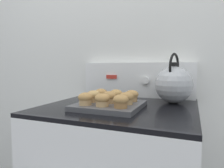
{
  "coord_description": "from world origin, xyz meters",
  "views": [
    {
      "loc": [
        0.33,
        -0.57,
        1.11
      ],
      "look_at": [
        -0.03,
        0.31,
        1.03
      ],
      "focal_mm": 32.0,
      "sensor_mm": 36.0,
      "label": 1
    }
  ],
  "objects_px": {
    "muffin_pan": "(110,105)",
    "muffin_r1_c2": "(127,98)",
    "muffin_r0_c1": "(102,100)",
    "muffin_r2_c1": "(116,95)",
    "muffin_r1_c1": "(109,97)",
    "tea_kettle": "(174,84)",
    "muffin_r0_c0": "(85,99)",
    "muffin_r2_c2": "(132,96)",
    "muffin_r1_c0": "(93,96)",
    "muffin_r2_c0": "(101,94)",
    "muffin_r0_c2": "(121,101)"
  },
  "relations": [
    {
      "from": "muffin_r0_c2",
      "to": "muffin_r2_c1",
      "type": "relative_size",
      "value": 1.0
    },
    {
      "from": "muffin_pan",
      "to": "muffin_r1_c2",
      "type": "xyz_separation_m",
      "value": [
        0.08,
        0.0,
        0.04
      ]
    },
    {
      "from": "muffin_r1_c0",
      "to": "muffin_r2_c2",
      "type": "relative_size",
      "value": 1.0
    },
    {
      "from": "muffin_pan",
      "to": "tea_kettle",
      "type": "relative_size",
      "value": 1.11
    },
    {
      "from": "muffin_r0_c2",
      "to": "muffin_r1_c0",
      "type": "distance_m",
      "value": 0.19
    },
    {
      "from": "muffin_r1_c0",
      "to": "muffin_r1_c1",
      "type": "height_order",
      "value": "same"
    },
    {
      "from": "muffin_r1_c0",
      "to": "muffin_r2_c0",
      "type": "xyz_separation_m",
      "value": [
        0.0,
        0.08,
        0.0
      ]
    },
    {
      "from": "muffin_r2_c1",
      "to": "tea_kettle",
      "type": "bearing_deg",
      "value": 30.85
    },
    {
      "from": "muffin_r0_c2",
      "to": "muffin_r2_c0",
      "type": "distance_m",
      "value": 0.24
    },
    {
      "from": "muffin_r0_c2",
      "to": "muffin_r1_c2",
      "type": "relative_size",
      "value": 1.0
    },
    {
      "from": "muffin_r1_c0",
      "to": "muffin_r1_c2",
      "type": "relative_size",
      "value": 1.0
    },
    {
      "from": "muffin_pan",
      "to": "muffin_r2_c2",
      "type": "bearing_deg",
      "value": 45.03
    },
    {
      "from": "tea_kettle",
      "to": "muffin_r0_c2",
      "type": "bearing_deg",
      "value": -119.26
    },
    {
      "from": "muffin_pan",
      "to": "tea_kettle",
      "type": "xyz_separation_m",
      "value": [
        0.27,
        0.24,
        0.09
      ]
    },
    {
      "from": "muffin_r1_c0",
      "to": "muffin_r2_c0",
      "type": "relative_size",
      "value": 1.0
    },
    {
      "from": "muffin_pan",
      "to": "muffin_r1_c1",
      "type": "bearing_deg",
      "value": -87.88
    },
    {
      "from": "muffin_r2_c1",
      "to": "muffin_r2_c2",
      "type": "bearing_deg",
      "value": 1.64
    },
    {
      "from": "muffin_r0_c2",
      "to": "muffin_r1_c2",
      "type": "distance_m",
      "value": 0.09
    },
    {
      "from": "muffin_r0_c0",
      "to": "muffin_r1_c1",
      "type": "height_order",
      "value": "same"
    },
    {
      "from": "muffin_r0_c2",
      "to": "muffin_r1_c1",
      "type": "bearing_deg",
      "value": 135.84
    },
    {
      "from": "muffin_r1_c2",
      "to": "muffin_pan",
      "type": "bearing_deg",
      "value": -179.35
    },
    {
      "from": "muffin_r0_c0",
      "to": "muffin_r0_c1",
      "type": "xyz_separation_m",
      "value": [
        0.08,
        0.0,
        0.0
      ]
    },
    {
      "from": "muffin_r0_c0",
      "to": "muffin_r1_c2",
      "type": "height_order",
      "value": "same"
    },
    {
      "from": "muffin_r1_c0",
      "to": "muffin_r1_c1",
      "type": "relative_size",
      "value": 1.0
    },
    {
      "from": "muffin_pan",
      "to": "muffin_r1_c2",
      "type": "distance_m",
      "value": 0.09
    },
    {
      "from": "muffin_pan",
      "to": "muffin_r0_c2",
      "type": "xyz_separation_m",
      "value": [
        0.08,
        -0.08,
        0.04
      ]
    },
    {
      "from": "muffin_r0_c1",
      "to": "muffin_r1_c0",
      "type": "distance_m",
      "value": 0.12
    },
    {
      "from": "muffin_pan",
      "to": "muffin_r2_c2",
      "type": "distance_m",
      "value": 0.12
    },
    {
      "from": "muffin_r2_c0",
      "to": "muffin_r2_c1",
      "type": "distance_m",
      "value": 0.08
    },
    {
      "from": "muffin_r0_c1",
      "to": "muffin_r1_c2",
      "type": "xyz_separation_m",
      "value": [
        0.08,
        0.08,
        0.0
      ]
    },
    {
      "from": "muffin_r1_c1",
      "to": "muffin_r2_c2",
      "type": "height_order",
      "value": "same"
    },
    {
      "from": "muffin_r1_c1",
      "to": "muffin_r2_c1",
      "type": "xyz_separation_m",
      "value": [
        0.0,
        0.08,
        0.0
      ]
    },
    {
      "from": "muffin_r0_c2",
      "to": "muffin_r1_c1",
      "type": "xyz_separation_m",
      "value": [
        -0.08,
        0.08,
        0.0
      ]
    },
    {
      "from": "muffin_pan",
      "to": "muffin_r1_c1",
      "type": "xyz_separation_m",
      "value": [
        0.0,
        -0.0,
        0.04
      ]
    },
    {
      "from": "muffin_r0_c1",
      "to": "tea_kettle",
      "type": "bearing_deg",
      "value": 50.43
    },
    {
      "from": "muffin_r0_c0",
      "to": "muffin_r2_c1",
      "type": "height_order",
      "value": "same"
    },
    {
      "from": "muffin_r2_c0",
      "to": "muffin_r2_c1",
      "type": "bearing_deg",
      "value": -1.74
    },
    {
      "from": "muffin_r1_c2",
      "to": "muffin_r2_c2",
      "type": "bearing_deg",
      "value": 89.55
    },
    {
      "from": "muffin_r0_c1",
      "to": "muffin_r2_c2",
      "type": "height_order",
      "value": "same"
    },
    {
      "from": "muffin_r0_c1",
      "to": "muffin_r2_c1",
      "type": "xyz_separation_m",
      "value": [
        0.0,
        0.16,
        0.0
      ]
    },
    {
      "from": "muffin_r0_c0",
      "to": "muffin_r0_c1",
      "type": "bearing_deg",
      "value": 0.16
    },
    {
      "from": "muffin_r2_c1",
      "to": "muffin_r2_c2",
      "type": "height_order",
      "value": "same"
    },
    {
      "from": "muffin_r0_c2",
      "to": "muffin_r1_c2",
      "type": "height_order",
      "value": "same"
    },
    {
      "from": "muffin_r1_c1",
      "to": "muffin_r2_c0",
      "type": "relative_size",
      "value": 1.0
    },
    {
      "from": "muffin_r0_c0",
      "to": "muffin_r1_c0",
      "type": "distance_m",
      "value": 0.08
    },
    {
      "from": "muffin_r0_c0",
      "to": "muffin_r1_c0",
      "type": "relative_size",
      "value": 1.0
    },
    {
      "from": "muffin_r1_c1",
      "to": "muffin_r1_c0",
      "type": "bearing_deg",
      "value": 178.44
    },
    {
      "from": "muffin_r1_c2",
      "to": "muffin_r2_c0",
      "type": "relative_size",
      "value": 1.0
    },
    {
      "from": "muffin_r0_c1",
      "to": "muffin_r1_c1",
      "type": "distance_m",
      "value": 0.08
    },
    {
      "from": "muffin_r1_c0",
      "to": "muffin_r1_c2",
      "type": "height_order",
      "value": "same"
    }
  ]
}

